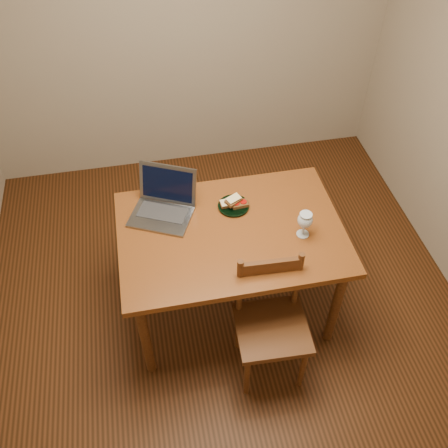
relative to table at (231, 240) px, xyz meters
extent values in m
cube|color=black|center=(-0.04, 0.03, -0.66)|extent=(3.20, 3.20, 0.02)
cube|color=gray|center=(-0.04, 1.64, 0.65)|extent=(3.20, 0.02, 2.60)
cube|color=#532D0D|center=(0.00, 0.00, 0.07)|extent=(1.30, 0.90, 0.04)
cylinder|color=#361B0B|center=(-0.57, -0.37, -0.30)|extent=(0.06, 0.06, 0.70)
cylinder|color=#361B0B|center=(0.57, -0.37, -0.30)|extent=(0.06, 0.06, 0.70)
cylinder|color=#361B0B|center=(-0.57, 0.37, -0.30)|extent=(0.06, 0.06, 0.70)
cylinder|color=#361B0B|center=(0.57, 0.37, -0.30)|extent=(0.06, 0.06, 0.70)
cube|color=#361B0B|center=(0.14, -0.49, -0.24)|extent=(0.42, 0.40, 0.04)
cube|color=#361B0B|center=(0.15, -0.33, 0.12)|extent=(0.33, 0.04, 0.12)
cylinder|color=black|center=(0.05, 0.19, 0.09)|extent=(0.19, 0.19, 0.02)
cube|color=slate|center=(-0.39, 0.18, 0.09)|extent=(0.42, 0.37, 0.02)
cube|color=slate|center=(-0.32, 0.32, 0.22)|extent=(0.35, 0.22, 0.24)
cube|color=black|center=(-0.32, 0.32, 0.22)|extent=(0.30, 0.18, 0.19)
camera|label=1|loc=(-0.41, -1.90, 2.20)|focal=40.00mm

